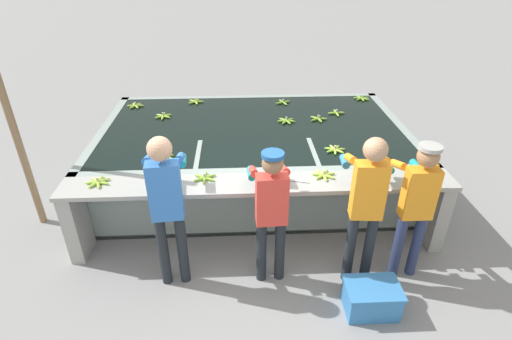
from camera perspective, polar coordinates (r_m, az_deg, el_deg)
The scene contains 24 objects.
ground_plane at distance 4.88m, azimuth 0.59°, elevation -12.61°, with size 80.00×80.00×0.00m, color gray.
wash_tank at distance 6.11m, azimuth -0.37°, elevation 2.18°, with size 4.47×2.74×0.94m.
work_ledge at distance 4.64m, azimuth 0.47°, elevation -4.68°, with size 4.47×0.45×0.94m.
worker_0 at distance 4.07m, azimuth -12.65°, elevation -4.08°, with size 0.44×0.73×1.76m.
worker_1 at distance 4.08m, azimuth 2.17°, elevation -5.16°, with size 0.43×0.72×1.58m.
worker_2 at distance 4.16m, azimuth 15.50°, elevation -3.98°, with size 0.44×0.73×1.73m.
worker_3 at distance 4.44m, azimuth 21.91°, elevation -3.97°, with size 0.40×0.71×1.62m.
banana_bunch_floating_0 at distance 6.95m, azimuth -16.83°, elevation 8.80°, with size 0.28×0.26×0.08m.
banana_bunch_floating_1 at distance 7.24m, azimuth 14.88°, elevation 9.89°, with size 0.28×0.28×0.08m.
banana_bunch_floating_2 at distance 5.28m, azimuth 11.21°, elevation 2.89°, with size 0.28×0.28×0.08m.
banana_bunch_floating_3 at distance 6.21m, azimuth 8.88°, elevation 7.27°, with size 0.27×0.28×0.08m.
banana_bunch_floating_4 at distance 6.48m, azimuth 11.40°, elevation 8.01°, with size 0.28×0.28×0.08m.
banana_bunch_floating_5 at distance 6.40m, azimuth -13.11°, elevation 7.52°, with size 0.26×0.28×0.08m.
banana_bunch_floating_6 at distance 6.82m, azimuth 3.89°, elevation 9.64°, with size 0.27×0.27×0.08m.
banana_bunch_floating_7 at distance 6.92m, azimuth -8.63°, elevation 9.65°, with size 0.26×0.28×0.08m.
banana_bunch_floating_8 at distance 5.11m, azimuth -13.04°, elevation 1.73°, with size 0.28×0.28×0.08m.
banana_bunch_floating_9 at distance 6.08m, azimuth 4.36°, elevation 7.06°, with size 0.28×0.28×0.08m.
banana_bunch_ledge_0 at distance 4.58m, azimuth -7.32°, elevation -1.10°, with size 0.26×0.28×0.08m.
banana_bunch_ledge_1 at distance 4.66m, azimuth 9.68°, elevation -0.69°, with size 0.28×0.27×0.08m.
banana_bunch_ledge_2 at distance 4.80m, azimuth -21.64°, elevation -1.60°, with size 0.28×0.28×0.08m.
knife_0 at distance 4.65m, azimuth 16.31°, elevation -1.81°, with size 0.25×0.28×0.02m.
knife_1 at distance 4.54m, azimuth 4.69°, elevation -1.37°, with size 0.34×0.13×0.02m.
crate at distance 4.38m, azimuth 16.16°, elevation -17.19°, with size 0.55×0.39×0.32m.
support_post_left at distance 5.49m, azimuth -31.95°, elevation 7.30°, with size 0.09×0.09×3.20m.
Camera 1 is at (-0.23, -3.60, 3.28)m, focal length 28.00 mm.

